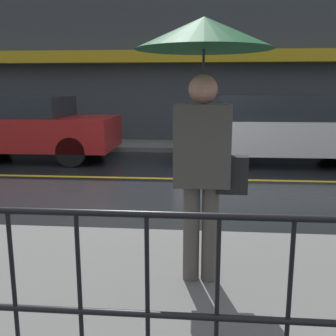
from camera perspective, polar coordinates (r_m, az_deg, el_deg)
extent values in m
plane|color=black|center=(7.51, 1.45, -1.58)|extent=(80.00, 80.00, 0.00)
cube|color=#60605E|center=(3.35, -3.39, -17.85)|extent=(28.00, 2.65, 0.13)
cube|color=#60605E|center=(11.37, 2.66, 3.23)|extent=(28.00, 1.70, 0.13)
cube|color=gold|center=(7.51, 1.45, -1.55)|extent=(25.20, 0.12, 0.01)
cube|color=#383D42|center=(12.35, 3.01, 19.01)|extent=(28.00, 0.30, 6.62)
cube|color=#B79319|center=(11.85, 2.90, 15.87)|extent=(16.80, 0.55, 0.35)
cylinder|color=black|center=(1.96, -8.30, -6.55)|extent=(12.00, 0.04, 0.04)
cylinder|color=black|center=(2.19, -7.86, -20.08)|extent=(12.00, 0.04, 0.04)
cylinder|color=black|center=(2.33, -21.34, -17.34)|extent=(0.02, 0.02, 0.98)
cylinder|color=black|center=(2.20, -12.62, -18.51)|extent=(0.02, 0.02, 0.98)
cylinder|color=black|center=(2.13, -2.99, -19.32)|extent=(0.02, 0.02, 0.98)
cylinder|color=black|center=(2.12, 7.10, -19.63)|extent=(0.02, 0.02, 0.98)
cylinder|color=black|center=(2.16, 17.05, -19.39)|extent=(0.02, 0.02, 0.98)
cylinder|color=#4C4742|center=(3.29, 3.39, -9.36)|extent=(0.13, 0.13, 0.82)
cylinder|color=#4C4742|center=(3.29, 6.09, -9.41)|extent=(0.13, 0.13, 0.82)
cube|color=#47423D|center=(3.11, 4.97, 3.29)|extent=(0.44, 0.27, 0.65)
sphere|color=tan|center=(3.08, 5.11, 11.33)|extent=(0.22, 0.22, 0.22)
cylinder|color=#262628|center=(3.08, 5.09, 10.01)|extent=(0.02, 0.02, 0.73)
cone|color=#144723|center=(3.10, 5.25, 18.92)|extent=(1.05, 1.05, 0.24)
cube|color=black|center=(3.16, 9.30, -0.97)|extent=(0.24, 0.12, 0.30)
cube|color=maroon|center=(10.04, -19.35, 4.90)|extent=(4.08, 1.83, 0.76)
cube|color=#1E2328|center=(10.06, -20.44, 8.35)|extent=(2.12, 1.68, 0.47)
cylinder|color=black|center=(10.39, -11.02, 3.72)|extent=(0.66, 0.22, 0.66)
cylinder|color=black|center=(8.88, -13.84, 2.28)|extent=(0.66, 0.22, 0.66)
cube|color=silver|center=(9.33, 15.77, 4.59)|extent=(4.67, 1.74, 0.74)
cube|color=#1E2328|center=(9.24, 14.84, 8.54)|extent=(2.43, 1.60, 0.54)
cylinder|color=black|center=(10.46, 22.72, 3.07)|extent=(0.65, 0.22, 0.65)
cylinder|color=black|center=(9.96, 6.65, 3.51)|extent=(0.65, 0.22, 0.65)
cylinder|color=black|center=(8.46, 6.93, 2.07)|extent=(0.65, 0.22, 0.65)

